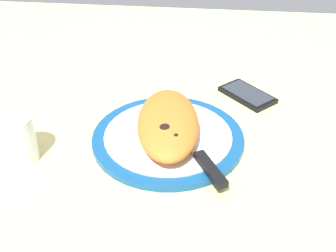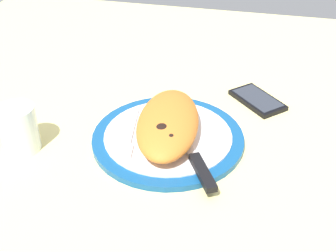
# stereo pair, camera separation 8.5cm
# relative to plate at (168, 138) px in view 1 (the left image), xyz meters

# --- Properties ---
(ground_plane) EXTENTS (1.50, 1.50, 0.03)m
(ground_plane) POSITION_rel_plate_xyz_m (0.00, 0.00, -0.02)
(ground_plane) COLOR #E5D684
(plate) EXTENTS (0.30, 0.30, 0.02)m
(plate) POSITION_rel_plate_xyz_m (0.00, 0.00, 0.00)
(plate) COLOR navy
(plate) RESTS_ON ground_plane
(calzone) EXTENTS (0.25, 0.14, 0.05)m
(calzone) POSITION_rel_plate_xyz_m (0.00, 0.00, 0.03)
(calzone) COLOR orange
(calzone) RESTS_ON plate
(fork) EXTENTS (0.17, 0.04, 0.00)m
(fork) POSITION_rel_plate_xyz_m (0.03, -0.07, 0.01)
(fork) COLOR silver
(fork) RESTS_ON plate
(knife) EXTENTS (0.22, 0.13, 0.01)m
(knife) POSITION_rel_plate_xyz_m (0.07, 0.07, 0.01)
(knife) COLOR silver
(knife) RESTS_ON plate
(smartphone) EXTENTS (0.14, 0.14, 0.01)m
(smartphone) POSITION_rel_plate_xyz_m (-0.19, 0.16, -0.00)
(smartphone) COLOR black
(smartphone) RESTS_ON ground_plane
(water_glass) EXTENTS (0.07, 0.07, 0.09)m
(water_glass) POSITION_rel_plate_xyz_m (0.09, -0.27, 0.03)
(water_glass) COLOR silver
(water_glass) RESTS_ON ground_plane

